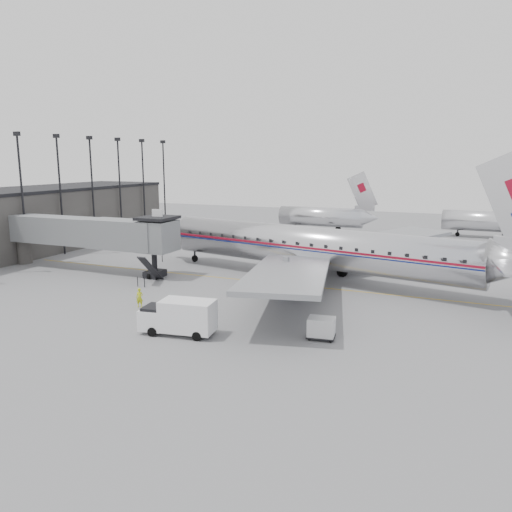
{
  "coord_description": "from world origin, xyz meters",
  "views": [
    {
      "loc": [
        20.09,
        -39.33,
        12.22
      ],
      "look_at": [
        2.36,
        3.2,
        3.2
      ],
      "focal_mm": 35.0,
      "sensor_mm": 36.0,
      "label": 1
    }
  ],
  "objects_px": {
    "service_van": "(179,316)",
    "ramp_worker": "(140,298)",
    "airliner": "(318,248)",
    "baggage_cart_white": "(321,328)",
    "baggage_cart_navy": "(288,286)"
  },
  "relations": [
    {
      "from": "baggage_cart_white",
      "to": "ramp_worker",
      "type": "relative_size",
      "value": 1.28
    },
    {
      "from": "airliner",
      "to": "baggage_cart_white",
      "type": "relative_size",
      "value": 20.17
    },
    {
      "from": "ramp_worker",
      "to": "baggage_cart_white",
      "type": "bearing_deg",
      "value": -21.16
    },
    {
      "from": "airliner",
      "to": "baggage_cart_white",
      "type": "bearing_deg",
      "value": -61.8
    },
    {
      "from": "airliner",
      "to": "ramp_worker",
      "type": "height_order",
      "value": "airliner"
    },
    {
      "from": "service_van",
      "to": "ramp_worker",
      "type": "bearing_deg",
      "value": 138.2
    },
    {
      "from": "service_van",
      "to": "ramp_worker",
      "type": "height_order",
      "value": "service_van"
    },
    {
      "from": "baggage_cart_white",
      "to": "airliner",
      "type": "bearing_deg",
      "value": 99.39
    },
    {
      "from": "airliner",
      "to": "baggage_cart_navy",
      "type": "bearing_deg",
      "value": -85.24
    },
    {
      "from": "baggage_cart_navy",
      "to": "ramp_worker",
      "type": "distance_m",
      "value": 13.08
    },
    {
      "from": "airliner",
      "to": "ramp_worker",
      "type": "bearing_deg",
      "value": -115.36
    },
    {
      "from": "baggage_cart_navy",
      "to": "baggage_cart_white",
      "type": "relative_size",
      "value": 1.37
    },
    {
      "from": "airliner",
      "to": "baggage_cart_white",
      "type": "xyz_separation_m",
      "value": [
        4.84,
        -16.26,
        -2.56
      ]
    },
    {
      "from": "service_van",
      "to": "baggage_cart_navy",
      "type": "height_order",
      "value": "service_van"
    },
    {
      "from": "baggage_cart_white",
      "to": "ramp_worker",
      "type": "xyz_separation_m",
      "value": [
        -16.01,
        1.43,
        0.01
      ]
    }
  ]
}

